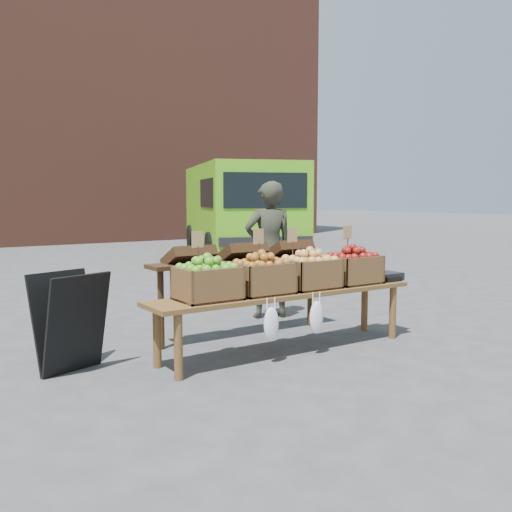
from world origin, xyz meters
TOP-DOWN VIEW (x-y plane):
  - ground at (0.00, 0.00)m, footprint 80.00×80.00m
  - delivery_van at (4.78, 7.16)m, footprint 3.72×5.29m
  - vendor at (1.40, 1.21)m, footprint 0.68×0.56m
  - chalkboard_sign at (-1.17, 0.38)m, footprint 0.62×0.46m
  - back_table at (0.63, 0.60)m, footprint 2.10×0.44m
  - display_bench at (0.66, -0.12)m, footprint 2.70×0.56m
  - crate_golden_apples at (-0.17, -0.12)m, footprint 0.50×0.40m
  - crate_russet_pears at (0.38, -0.12)m, footprint 0.50×0.40m
  - crate_red_apples at (0.93, -0.12)m, footprint 0.50×0.40m
  - crate_green_apples at (1.48, -0.12)m, footprint 0.50×0.40m
  - weighing_scale at (1.91, -0.12)m, footprint 0.34×0.30m

SIDE VIEW (x-z plane):
  - ground at x=0.00m, z-range 0.00..0.00m
  - display_bench at x=0.66m, z-range 0.00..0.57m
  - chalkboard_sign at x=-1.17m, z-range 0.00..0.83m
  - back_table at x=0.63m, z-range 0.00..1.04m
  - weighing_scale at x=1.91m, z-range 0.57..0.65m
  - crate_golden_apples at x=-0.17m, z-range 0.57..0.85m
  - crate_russet_pears at x=0.38m, z-range 0.57..0.85m
  - crate_red_apples at x=0.93m, z-range 0.57..0.85m
  - crate_green_apples at x=1.48m, z-range 0.57..0.85m
  - vendor at x=1.40m, z-range 0.00..1.61m
  - delivery_van at x=4.78m, z-range 0.00..2.16m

